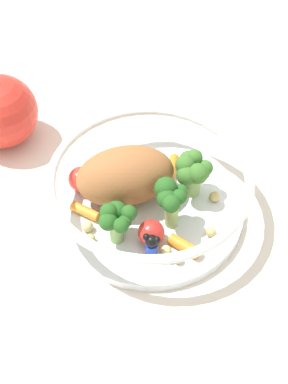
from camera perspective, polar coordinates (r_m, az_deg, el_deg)
ground_plane at (r=0.60m, az=0.56°, el=-1.92°), size 2.40×2.40×0.00m
food_container at (r=0.58m, az=-0.33°, el=0.38°), size 0.20×0.20×0.07m
loose_apple at (r=0.67m, az=-13.99°, el=7.74°), size 0.08×0.08×0.09m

